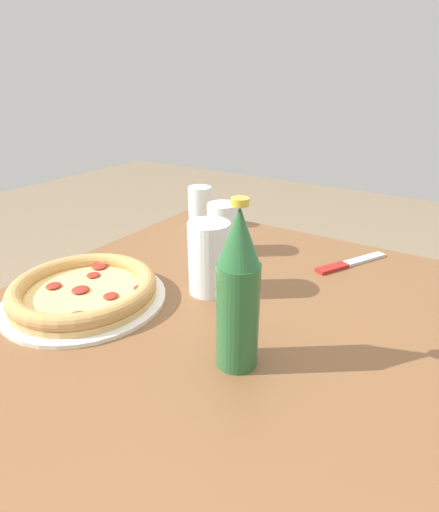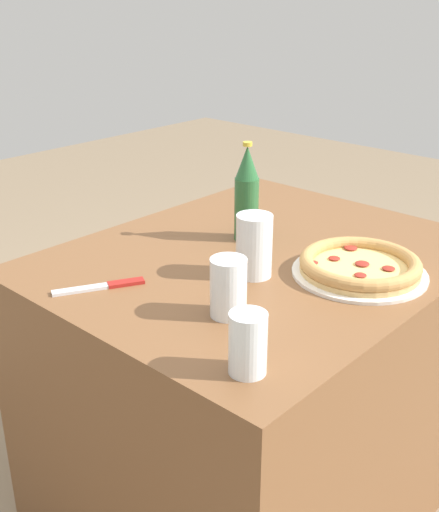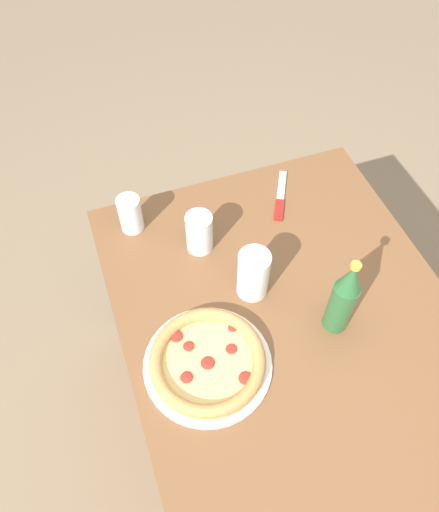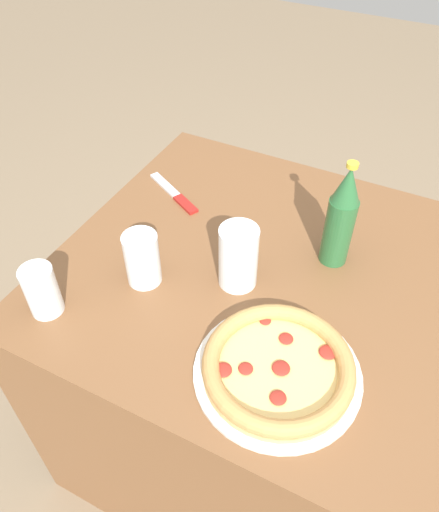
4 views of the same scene
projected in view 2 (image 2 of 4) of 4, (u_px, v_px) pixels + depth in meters
ground_plane at (254, 493)px, 1.86m from camera, size 8.00×8.00×0.00m
table at (257, 384)px, 1.71m from camera, size 1.03×0.84×0.75m
pizza_veggie at (360, 266)px, 1.45m from camera, size 0.31×0.31×0.05m
glass_water at (248, 346)px, 1.08m from camera, size 0.07×0.07×0.11m
glass_iced_tea at (254, 247)px, 1.43m from camera, size 0.08×0.08×0.14m
glass_mango_juice at (228, 291)px, 1.26m from camera, size 0.07×0.07×0.12m
beer_bottle at (247, 194)px, 1.62m from camera, size 0.06×0.06×0.25m
knife at (103, 286)px, 1.40m from camera, size 0.19×0.12×0.01m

